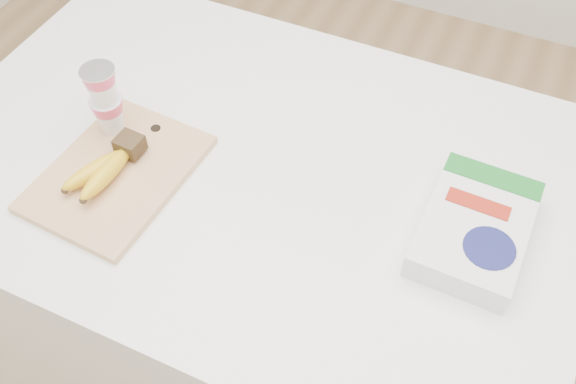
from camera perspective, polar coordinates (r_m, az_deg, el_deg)
The scene contains 5 objects.
table at distance 1.63m, azimuth -2.49°, elevation -8.49°, with size 1.28×0.85×0.96m, color silver.
cutting_board at distance 1.25m, azimuth -14.90°, elevation 1.63°, with size 0.24×0.33×0.02m, color #E6B07E.
bananas at distance 1.23m, azimuth -15.83°, elevation 2.19°, with size 0.09×0.18×0.05m.
yogurt_stack at distance 1.27m, azimuth -15.97°, elevation 8.01°, with size 0.07×0.07×0.15m.
cereal_box at distance 1.15m, azimuth 16.27°, elevation -3.12°, with size 0.18×0.26×0.06m.
Camera 1 is at (0.41, -0.72, 1.89)m, focal length 40.00 mm.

